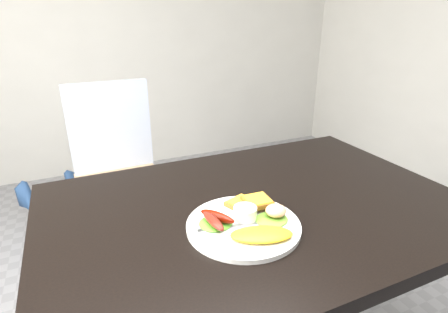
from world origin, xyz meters
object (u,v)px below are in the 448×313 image
object	(u,v)px
plate	(243,226)
dining_chair	(121,186)
dining_table	(257,209)
person	(97,124)

from	to	relation	value
plate	dining_chair	bearing A→B (deg)	100.33
dining_table	dining_chair	world-z (taller)	dining_table
dining_table	dining_chair	size ratio (longest dim) A/B	2.87
dining_table	person	size ratio (longest dim) A/B	0.75
dining_chair	dining_table	bearing A→B (deg)	-74.33
dining_table	plate	size ratio (longest dim) A/B	4.13
dining_chair	plate	xyz separation A→B (m)	(0.18, -0.99, 0.31)
person	plate	xyz separation A→B (m)	(0.26, -0.92, -0.05)
person	dining_table	bearing A→B (deg)	89.43
plate	person	bearing A→B (deg)	105.64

